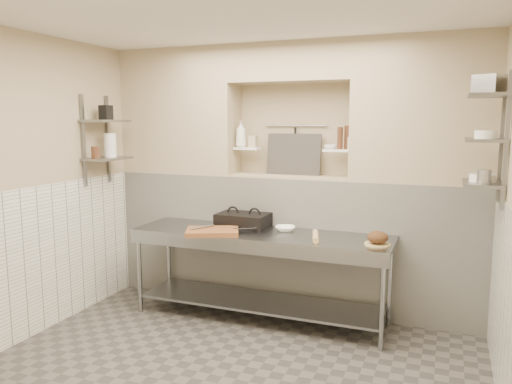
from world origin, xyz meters
The scene contains 47 objects.
floor centered at (0.00, 0.00, -0.05)m, with size 4.00×3.90×0.10m, color #4D4944.
ceiling centered at (0.00, 0.00, 2.85)m, with size 4.00×3.90×0.10m, color silver.
wall_left centered at (-2.05, 0.00, 1.40)m, with size 0.10×3.90×2.80m, color tan.
wall_back centered at (0.00, 2.00, 1.40)m, with size 4.00×0.10×2.80m, color tan.
backwall_lower centered at (0.00, 1.75, 0.70)m, with size 4.00×0.40×1.40m, color white.
alcove_sill centered at (0.00, 1.75, 1.41)m, with size 1.30×0.40×0.02m, color tan.
backwall_pillar_left centered at (-1.33, 1.75, 2.10)m, with size 1.35×0.40×1.40m, color tan.
backwall_pillar_right centered at (1.33, 1.75, 2.10)m, with size 1.35×0.40×1.40m, color tan.
backwall_header centered at (0.00, 1.75, 2.60)m, with size 1.30×0.40×0.40m, color tan.
wainscot_left centered at (-1.99, 0.00, 0.70)m, with size 0.02×3.90×1.40m, color white.
wainscot_right centered at (1.99, 0.00, 0.70)m, with size 0.02×3.90×1.40m, color white.
alcove_shelf_left centered at (-0.50, 1.75, 1.70)m, with size 0.28×0.16×0.03m, color white.
alcove_shelf_right centered at (0.50, 1.75, 1.70)m, with size 0.28×0.16×0.03m, color white.
utensil_rail centered at (0.00, 1.92, 1.95)m, with size 0.02×0.02×0.70m, color gray.
hanging_steel centered at (0.00, 1.90, 1.78)m, with size 0.02×0.02×0.30m, color black.
splash_panel centered at (0.00, 1.85, 1.64)m, with size 0.60×0.02×0.45m, color #383330.
shelf_rail_left_a centered at (-1.98, 1.25, 1.80)m, with size 0.03×0.03×0.95m, color slate.
shelf_rail_left_b centered at (-1.98, 0.85, 1.80)m, with size 0.03×0.03×0.95m, color slate.
wall_shelf_left_lower centered at (-1.84, 1.05, 1.60)m, with size 0.30×0.50×0.03m, color slate.
wall_shelf_left_upper centered at (-1.84, 1.05, 2.00)m, with size 0.30×0.50×0.03m, color slate.
shelf_rail_right_a centered at (1.98, 1.25, 1.85)m, with size 0.03×0.03×1.05m, color slate.
shelf_rail_right_b centered at (1.98, 0.85, 1.85)m, with size 0.03×0.03×1.05m, color slate.
wall_shelf_right_lower centered at (1.84, 1.05, 1.50)m, with size 0.30×0.50×0.03m, color slate.
wall_shelf_right_mid centered at (1.84, 1.05, 1.85)m, with size 0.30×0.50×0.03m, color slate.
wall_shelf_right_upper centered at (1.84, 1.05, 2.20)m, with size 0.30×0.50×0.03m, color slate.
prep_table centered at (-0.14, 1.18, 0.64)m, with size 2.60×0.70×0.90m.
panini_press centered at (-0.40, 1.39, 0.97)m, with size 0.53×0.39×0.14m.
cutting_board centered at (-0.56, 0.97, 0.92)m, with size 0.51×0.36×0.05m, color brown.
knife_blade centered at (-0.27, 1.12, 0.95)m, with size 0.23×0.03×0.01m, color gray.
tongs centered at (-0.67, 0.97, 0.96)m, with size 0.02×0.02×0.27m, color gray.
mixing_bowl centered at (0.07, 1.34, 0.93)m, with size 0.20×0.20×0.05m, color white.
rolling_pin centered at (0.45, 1.11, 0.93)m, with size 0.06×0.06×0.37m, color #DAB872.
bread_board centered at (1.02, 1.10, 0.91)m, with size 0.23×0.23×0.01m, color #DAB872.
bread_loaf centered at (1.02, 1.10, 0.97)m, with size 0.19×0.19×0.11m, color #4C2D19.
bottle_soap centered at (-0.56, 1.71, 1.86)m, with size 0.11×0.11×0.29m, color white.
jar_alcove centered at (-0.43, 1.75, 1.78)m, with size 0.08×0.08×0.13m, color tan.
bowl_alcove centered at (0.43, 1.75, 1.73)m, with size 0.14×0.14×0.04m, color white.
condiment_a centered at (0.59, 1.78, 1.83)m, with size 0.07×0.07×0.24m, color #432517.
condiment_b centered at (0.53, 1.74, 1.83)m, with size 0.06×0.06×0.23m, color #432517.
condiment_c centered at (0.60, 1.79, 1.78)m, with size 0.07×0.07×0.13m, color white.
jug_left centered at (-1.84, 1.11, 1.74)m, with size 0.13×0.13×0.26m, color white.
jar_left centered at (-1.84, 0.86, 1.68)m, with size 0.09×0.09×0.13m, color #432517.
box_left_upper centered at (-1.84, 1.06, 2.09)m, with size 0.11×0.11×0.15m, color black.
bowl_right centered at (1.84, 1.05, 1.54)m, with size 0.21×0.21×0.06m, color white.
canister_right centered at (1.84, 0.92, 1.57)m, with size 0.11×0.11×0.11m, color gray.
bowl_right_mid centered at (1.84, 1.00, 1.89)m, with size 0.17×0.17×0.06m, color white.
basket_right centered at (1.84, 1.06, 2.29)m, with size 0.19×0.23×0.15m, color gray.
Camera 1 is at (1.58, -3.34, 2.00)m, focal length 35.00 mm.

